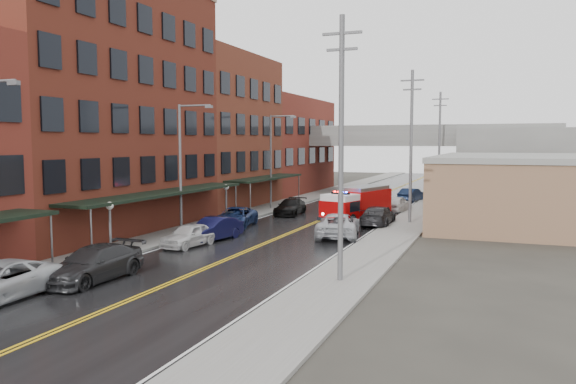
% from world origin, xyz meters
% --- Properties ---
extents(road, '(11.00, 160.00, 0.02)m').
position_xyz_m(road, '(0.00, 30.00, 0.01)').
color(road, black).
rests_on(road, ground).
extents(sidewalk_left, '(3.00, 160.00, 0.15)m').
position_xyz_m(sidewalk_left, '(-7.30, 30.00, 0.07)').
color(sidewalk_left, slate).
rests_on(sidewalk_left, ground).
extents(sidewalk_right, '(3.00, 160.00, 0.15)m').
position_xyz_m(sidewalk_right, '(7.30, 30.00, 0.07)').
color(sidewalk_right, slate).
rests_on(sidewalk_right, ground).
extents(curb_left, '(0.30, 160.00, 0.15)m').
position_xyz_m(curb_left, '(-5.65, 30.00, 0.07)').
color(curb_left, gray).
rests_on(curb_left, ground).
extents(curb_right, '(0.30, 160.00, 0.15)m').
position_xyz_m(curb_right, '(5.65, 30.00, 0.07)').
color(curb_right, gray).
rests_on(curb_right, ground).
extents(brick_building_b, '(9.00, 20.00, 18.00)m').
position_xyz_m(brick_building_b, '(-13.30, 23.00, 9.00)').
color(brick_building_b, '#5C1E18').
rests_on(brick_building_b, ground).
extents(brick_building_c, '(9.00, 15.00, 15.00)m').
position_xyz_m(brick_building_c, '(-13.30, 40.50, 7.50)').
color(brick_building_c, brown).
rests_on(brick_building_c, ground).
extents(brick_building_far, '(9.00, 20.00, 12.00)m').
position_xyz_m(brick_building_far, '(-13.30, 58.00, 6.00)').
color(brick_building_far, maroon).
rests_on(brick_building_far, ground).
extents(tan_building, '(14.00, 22.00, 5.00)m').
position_xyz_m(tan_building, '(16.00, 40.00, 2.50)').
color(tan_building, '#876249').
rests_on(tan_building, ground).
extents(right_far_block, '(18.00, 30.00, 8.00)m').
position_xyz_m(right_far_block, '(18.00, 70.00, 4.00)').
color(right_far_block, slate).
rests_on(right_far_block, ground).
extents(awning_1, '(2.60, 18.00, 3.09)m').
position_xyz_m(awning_1, '(-7.49, 23.00, 2.99)').
color(awning_1, black).
rests_on(awning_1, ground).
extents(awning_2, '(2.60, 13.00, 3.09)m').
position_xyz_m(awning_2, '(-7.49, 40.50, 2.99)').
color(awning_2, black).
rests_on(awning_2, ground).
extents(globe_lamp_1, '(0.44, 0.44, 3.12)m').
position_xyz_m(globe_lamp_1, '(-6.40, 16.00, 2.31)').
color(globe_lamp_1, '#59595B').
rests_on(globe_lamp_1, ground).
extents(globe_lamp_2, '(0.44, 0.44, 3.12)m').
position_xyz_m(globe_lamp_2, '(-6.40, 30.00, 2.31)').
color(globe_lamp_2, '#59595B').
rests_on(globe_lamp_2, ground).
extents(street_lamp_1, '(2.64, 0.22, 9.00)m').
position_xyz_m(street_lamp_1, '(-6.55, 24.00, 5.19)').
color(street_lamp_1, '#59595B').
rests_on(street_lamp_1, ground).
extents(street_lamp_2, '(2.64, 0.22, 9.00)m').
position_xyz_m(street_lamp_2, '(-6.55, 40.00, 5.19)').
color(street_lamp_2, '#59595B').
rests_on(street_lamp_2, ground).
extents(utility_pole_0, '(1.80, 0.24, 12.00)m').
position_xyz_m(utility_pole_0, '(7.20, 15.00, 6.31)').
color(utility_pole_0, '#59595B').
rests_on(utility_pole_0, ground).
extents(utility_pole_1, '(1.80, 0.24, 12.00)m').
position_xyz_m(utility_pole_1, '(7.20, 35.00, 6.31)').
color(utility_pole_1, '#59595B').
rests_on(utility_pole_1, ground).
extents(utility_pole_2, '(1.80, 0.24, 12.00)m').
position_xyz_m(utility_pole_2, '(7.20, 55.00, 6.31)').
color(utility_pole_2, '#59595B').
rests_on(utility_pole_2, ground).
extents(overpass, '(40.00, 10.00, 7.50)m').
position_xyz_m(overpass, '(0.00, 62.00, 5.99)').
color(overpass, slate).
rests_on(overpass, ground).
extents(fire_truck, '(4.62, 7.99, 2.78)m').
position_xyz_m(fire_truck, '(2.87, 35.16, 1.51)').
color(fire_truck, '#A30708').
rests_on(fire_truck, ground).
extents(parked_car_left_3, '(2.36, 5.56, 1.60)m').
position_xyz_m(parked_car_left_3, '(-3.60, 11.30, 0.80)').
color(parked_car_left_3, '#242426').
rests_on(parked_car_left_3, ground).
extents(parked_car_left_4, '(2.20, 4.39, 1.43)m').
position_xyz_m(parked_car_left_4, '(-3.96, 20.33, 0.72)').
color(parked_car_left_4, silver).
rests_on(parked_car_left_4, ground).
extents(parked_car_left_5, '(2.37, 4.81, 1.52)m').
position_xyz_m(parked_car_left_5, '(-3.60, 22.80, 0.76)').
color(parked_car_left_5, black).
rests_on(parked_car_left_5, ground).
extents(parked_car_left_6, '(3.32, 5.64, 1.47)m').
position_xyz_m(parked_car_left_6, '(-5.00, 28.80, 0.74)').
color(parked_car_left_6, navy).
rests_on(parked_car_left_6, ground).
extents(parked_car_left_7, '(2.30, 5.01, 1.42)m').
position_xyz_m(parked_car_left_7, '(-3.60, 36.88, 0.71)').
color(parked_car_left_7, black).
rests_on(parked_car_left_7, ground).
extents(parked_car_right_0, '(3.84, 6.27, 1.62)m').
position_xyz_m(parked_car_right_0, '(3.60, 27.11, 0.81)').
color(parked_car_right_0, '#ADAFB5').
rests_on(parked_car_right_0, ground).
extents(parked_car_right_1, '(2.14, 5.18, 1.50)m').
position_xyz_m(parked_car_right_1, '(5.00, 33.43, 0.75)').
color(parked_car_right_1, '#232325').
rests_on(parked_car_right_1, ground).
extents(parked_car_right_2, '(2.34, 4.68, 1.53)m').
position_xyz_m(parked_car_right_2, '(4.88, 42.28, 0.77)').
color(parked_car_right_2, silver).
rests_on(parked_car_right_2, ground).
extents(parked_car_right_3, '(2.48, 4.69, 1.47)m').
position_xyz_m(parked_car_right_3, '(4.67, 52.20, 0.73)').
color(parked_car_right_3, black).
rests_on(parked_car_right_3, ground).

